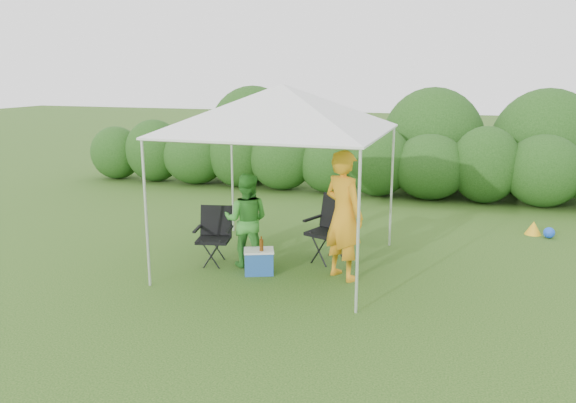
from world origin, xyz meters
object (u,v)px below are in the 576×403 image
(chair_left, at_px, (215,231))
(man, at_px, (344,215))
(canopy, at_px, (282,108))
(chair_right, at_px, (332,224))
(cooler, at_px, (259,261))
(woman, at_px, (246,220))

(chair_left, relative_size, man, 0.47)
(canopy, height_order, chair_left, canopy)
(man, bearing_deg, canopy, 15.77)
(chair_right, bearing_deg, man, -43.73)
(man, xyz_separation_m, cooler, (-1.25, -0.23, -0.77))
(man, distance_m, woman, 1.58)
(cooler, bearing_deg, chair_left, 140.30)
(canopy, relative_size, cooler, 5.75)
(canopy, xyz_separation_m, man, (1.06, -0.32, -1.50))
(chair_right, xyz_separation_m, cooler, (-0.89, -0.98, -0.41))
(chair_left, relative_size, woman, 0.62)
(canopy, distance_m, cooler, 2.34)
(chair_right, xyz_separation_m, man, (0.36, -0.75, 0.36))
(chair_left, relative_size, cooler, 1.68)
(chair_right, relative_size, woman, 0.72)
(chair_right, distance_m, man, 0.91)
(man, relative_size, woman, 1.30)
(man, height_order, woman, man)
(chair_right, bearing_deg, woman, -129.71)
(woman, bearing_deg, canopy, -163.21)
(chair_right, bearing_deg, chair_left, -137.23)
(woman, xyz_separation_m, cooler, (0.31, -0.30, -0.55))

